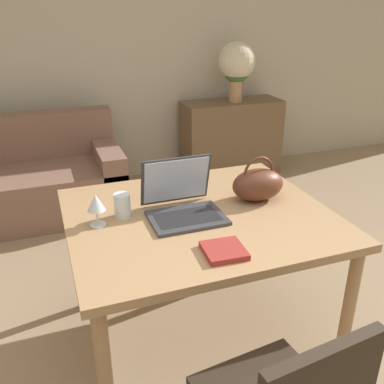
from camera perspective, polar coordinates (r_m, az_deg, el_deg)
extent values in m
cube|color=#BCB29E|center=(4.30, -11.67, 18.92)|extent=(10.00, 0.06, 2.70)
cube|color=#A87F56|center=(2.07, 0.98, -3.40)|extent=(1.25, 1.06, 0.04)
cylinder|color=#A87F56|center=(1.82, -11.46, -23.56)|extent=(0.06, 0.06, 0.72)
cylinder|color=#A87F56|center=(2.20, 20.04, -15.11)|extent=(0.06, 0.06, 0.72)
cylinder|color=#A87F56|center=(2.56, -14.99, -8.30)|extent=(0.06, 0.06, 0.72)
cylinder|color=#A87F56|center=(2.84, 8.18, -4.30)|extent=(0.06, 0.06, 0.72)
cube|color=#7F5B4C|center=(3.89, -19.96, 0.01)|extent=(1.44, 0.83, 0.42)
cube|color=#7F5B4C|center=(4.05, -20.90, 7.01)|extent=(1.44, 0.20, 0.40)
cube|color=#7F5B4C|center=(3.90, -11.04, 2.22)|extent=(0.20, 0.83, 0.56)
cube|color=brown|center=(4.54, 5.21, 7.16)|extent=(1.02, 0.40, 0.78)
cube|color=#38383D|center=(2.00, -0.66, -3.47)|extent=(0.35, 0.25, 0.02)
cube|color=black|center=(1.99, -0.60, -3.33)|extent=(0.30, 0.17, 0.00)
cube|color=#38383D|center=(2.09, -2.19, 1.64)|extent=(0.35, 0.07, 0.25)
cube|color=silver|center=(2.08, -2.12, 1.61)|extent=(0.32, 0.06, 0.22)
cylinder|color=silver|center=(2.03, -9.28, -1.79)|extent=(0.08, 0.08, 0.12)
cylinder|color=silver|center=(2.00, -12.39, -4.27)|extent=(0.07, 0.07, 0.01)
cylinder|color=silver|center=(1.98, -12.49, -3.29)|extent=(0.01, 0.01, 0.07)
cone|color=silver|center=(1.95, -12.68, -1.37)|extent=(0.08, 0.08, 0.08)
ellipsoid|color=#592D1E|center=(2.20, 8.78, 0.98)|extent=(0.27, 0.18, 0.16)
torus|color=#592D1E|center=(2.18, 8.89, 2.66)|extent=(0.16, 0.01, 0.16)
cylinder|color=tan|center=(4.39, 5.84, 13.55)|extent=(0.13, 0.13, 0.26)
sphere|color=#3D6B38|center=(4.36, 5.95, 16.05)|extent=(0.27, 0.27, 0.27)
sphere|color=beige|center=(4.35, 6.00, 17.00)|extent=(0.37, 0.37, 0.37)
cube|color=maroon|center=(1.75, 4.28, -7.80)|extent=(0.17, 0.18, 0.02)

